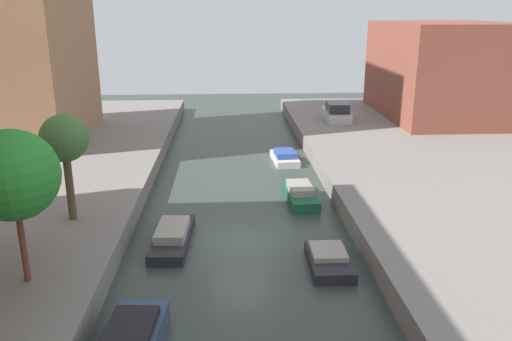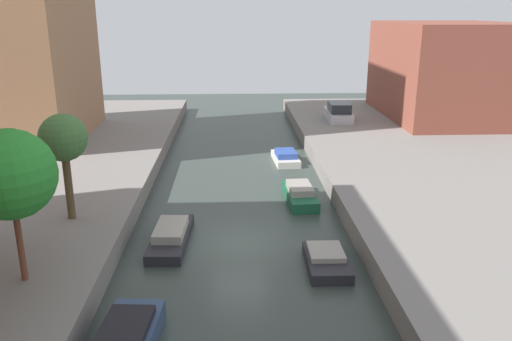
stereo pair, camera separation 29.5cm
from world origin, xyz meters
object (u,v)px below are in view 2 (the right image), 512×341
(street_tree_3, at_px, (63,140))
(moored_boat_right_2, at_px, (327,260))
(moored_boat_right_3, at_px, (300,194))
(parked_car, at_px, (338,113))
(low_block_right, at_px, (447,70))
(street_tree_2, at_px, (10,175))
(moored_boat_right_4, at_px, (286,157))
(moored_boat_left_2, at_px, (171,236))

(street_tree_3, bearing_deg, moored_boat_right_2, -16.26)
(moored_boat_right_3, bearing_deg, parked_car, 72.12)
(low_block_right, distance_m, street_tree_3, 33.57)
(low_block_right, bearing_deg, street_tree_2, -132.94)
(low_block_right, bearing_deg, parked_car, -172.42)
(low_block_right, relative_size, street_tree_2, 2.64)
(low_block_right, distance_m, moored_boat_right_2, 29.34)
(street_tree_3, xyz_separation_m, moored_boat_right_4, (10.75, 11.69, -4.26))
(street_tree_3, bearing_deg, moored_boat_left_2, -8.78)
(moored_boat_right_2, bearing_deg, moored_boat_right_3, 91.10)
(street_tree_3, height_order, moored_boat_right_4, street_tree_3)
(street_tree_2, distance_m, moored_boat_right_2, 12.04)
(street_tree_2, height_order, moored_boat_right_2, street_tree_2)
(moored_boat_right_2, bearing_deg, street_tree_2, -168.05)
(street_tree_2, bearing_deg, moored_boat_right_2, 11.95)
(moored_boat_right_4, bearing_deg, moored_boat_right_2, -89.32)
(parked_car, bearing_deg, moored_boat_right_4, -120.74)
(moored_boat_left_2, distance_m, moored_boat_right_2, 6.96)
(parked_car, relative_size, moored_boat_left_2, 1.02)
(street_tree_2, distance_m, moored_boat_right_4, 20.75)
(moored_boat_left_2, bearing_deg, street_tree_3, 171.22)
(low_block_right, bearing_deg, street_tree_3, -139.35)
(street_tree_2, xyz_separation_m, parked_car, (16.06, 26.12, -3.18))
(street_tree_2, relative_size, moored_boat_right_2, 1.74)
(street_tree_2, distance_m, moored_boat_right_3, 15.20)
(parked_car, relative_size, moored_boat_right_3, 1.19)
(parked_car, height_order, moored_boat_right_2, parked_car)
(moored_boat_left_2, bearing_deg, street_tree_2, -132.61)
(street_tree_3, relative_size, moored_boat_right_3, 1.20)
(street_tree_2, relative_size, moored_boat_right_4, 1.54)
(moored_boat_left_2, bearing_deg, moored_boat_right_2, -21.08)
(street_tree_3, distance_m, parked_car, 26.30)
(low_block_right, distance_m, moored_boat_right_4, 18.48)
(parked_car, bearing_deg, moored_boat_left_2, -118.63)
(low_block_right, bearing_deg, moored_boat_left_2, -133.01)
(moored_boat_right_2, height_order, moored_boat_right_3, moored_boat_right_3)
(low_block_right, height_order, moored_boat_right_3, low_block_right)
(moored_boat_right_4, bearing_deg, moored_boat_left_2, -117.06)
(moored_boat_right_2, relative_size, moored_boat_right_4, 0.89)
(street_tree_2, distance_m, moored_boat_left_2, 7.92)
(moored_boat_right_2, bearing_deg, street_tree_3, 163.74)
(street_tree_2, distance_m, parked_car, 30.82)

